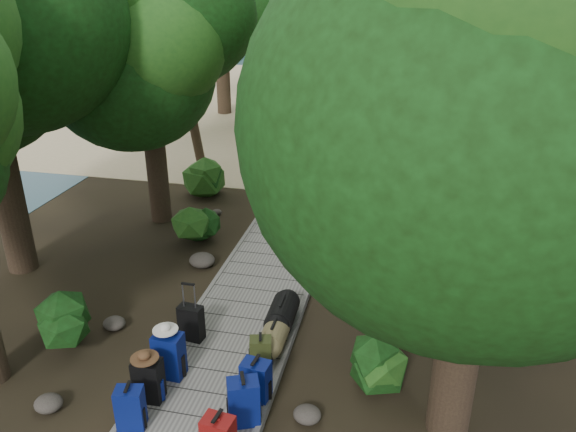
% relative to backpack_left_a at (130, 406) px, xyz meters
% --- Properties ---
extents(ground, '(120.00, 120.00, 0.00)m').
position_rel_backpack_left_a_xyz_m(ground, '(0.76, 4.36, -0.47)').
color(ground, '#2F2617').
rests_on(ground, ground).
extents(sand_beach, '(40.00, 22.00, 0.02)m').
position_rel_backpack_left_a_xyz_m(sand_beach, '(0.76, 20.36, -0.46)').
color(sand_beach, tan).
rests_on(sand_beach, ground).
extents(distant_hill, '(32.00, 16.00, 12.00)m').
position_rel_backpack_left_a_xyz_m(distant_hill, '(-39.24, 52.36, -0.47)').
color(distant_hill, black).
rests_on(distant_hill, ground).
extents(boardwalk, '(2.00, 12.00, 0.12)m').
position_rel_backpack_left_a_xyz_m(boardwalk, '(0.76, 5.36, -0.41)').
color(boardwalk, gray).
rests_on(boardwalk, ground).
extents(backpack_left_a, '(0.42, 0.33, 0.70)m').
position_rel_backpack_left_a_xyz_m(backpack_left_a, '(0.00, 0.00, 0.00)').
color(backpack_left_a, navy).
rests_on(backpack_left_a, boardwalk).
extents(backpack_left_b, '(0.42, 0.30, 0.75)m').
position_rel_backpack_left_a_xyz_m(backpack_left_b, '(0.00, 0.56, 0.02)').
color(backpack_left_b, black).
rests_on(backpack_left_b, boardwalk).
extents(backpack_left_c, '(0.45, 0.33, 0.82)m').
position_rel_backpack_left_a_xyz_m(backpack_left_c, '(0.08, 1.12, 0.06)').
color(backpack_left_c, navy).
rests_on(backpack_left_c, boardwalk).
extents(backpack_right_b, '(0.51, 0.45, 0.78)m').
position_rel_backpack_left_a_xyz_m(backpack_right_b, '(1.49, 0.42, 0.04)').
color(backpack_right_b, navy).
rests_on(backpack_right_b, boardwalk).
extents(backpack_right_c, '(0.44, 0.34, 0.70)m').
position_rel_backpack_left_a_xyz_m(backpack_right_c, '(1.53, 0.92, -0.00)').
color(backpack_right_c, navy).
rests_on(backpack_right_c, boardwalk).
extents(backpack_right_d, '(0.40, 0.33, 0.53)m').
position_rel_backpack_left_a_xyz_m(backpack_right_d, '(1.39, 1.69, -0.09)').
color(backpack_right_d, '#333F17').
rests_on(backpack_right_d, boardwalk).
extents(duffel_right_khaki, '(0.44, 0.65, 0.43)m').
position_rel_backpack_left_a_xyz_m(duffel_right_khaki, '(1.49, 2.17, -0.13)').
color(duffel_right_khaki, olive).
rests_on(duffel_right_khaki, boardwalk).
extents(duffel_right_black, '(0.50, 0.78, 0.48)m').
position_rel_backpack_left_a_xyz_m(duffel_right_black, '(1.48, 2.80, -0.11)').
color(duffel_right_black, black).
rests_on(duffel_right_black, boardwalk).
extents(suitcase_on_boardwalk, '(0.44, 0.28, 0.64)m').
position_rel_backpack_left_a_xyz_m(suitcase_on_boardwalk, '(0.06, 2.08, -0.03)').
color(suitcase_on_boardwalk, black).
rests_on(suitcase_on_boardwalk, boardwalk).
extents(lone_suitcase_on_sand, '(0.40, 0.26, 0.58)m').
position_rel_backpack_left_a_xyz_m(lone_suitcase_on_sand, '(1.25, 12.65, -0.16)').
color(lone_suitcase_on_sand, black).
rests_on(lone_suitcase_on_sand, sand_beach).
extents(hat_brown, '(0.41, 0.41, 0.12)m').
position_rel_backpack_left_a_xyz_m(hat_brown, '(0.00, 0.53, 0.46)').
color(hat_brown, '#51351E').
rests_on(hat_brown, backpack_left_b).
extents(hat_white, '(0.39, 0.39, 0.13)m').
position_rel_backpack_left_a_xyz_m(hat_white, '(0.06, 1.14, 0.53)').
color(hat_white, silver).
rests_on(hat_white, backpack_left_c).
extents(kayak, '(1.62, 3.37, 0.33)m').
position_rel_backpack_left_a_xyz_m(kayak, '(-2.44, 14.57, -0.29)').
color(kayak, red).
rests_on(kayak, sand_beach).
extents(sun_lounger, '(0.73, 2.09, 0.67)m').
position_rel_backpack_left_a_xyz_m(sun_lounger, '(4.14, 14.14, -0.12)').
color(sun_lounger, silver).
rests_on(sun_lounger, sand_beach).
extents(tree_right_a, '(5.09, 5.09, 8.49)m').
position_rel_backpack_left_a_xyz_m(tree_right_a, '(4.28, 1.06, 3.77)').
color(tree_right_a, black).
rests_on(tree_right_a, ground).
extents(tree_right_c, '(4.71, 4.71, 8.15)m').
position_rel_backpack_left_a_xyz_m(tree_right_c, '(4.17, 6.11, 3.60)').
color(tree_right_c, black).
rests_on(tree_right_c, ground).
extents(tree_right_e, '(4.69, 4.69, 8.44)m').
position_rel_backpack_left_a_xyz_m(tree_right_e, '(5.13, 11.08, 3.75)').
color(tree_right_e, black).
rests_on(tree_right_e, ground).
extents(tree_right_f, '(5.12, 5.12, 9.15)m').
position_rel_backpack_left_a_xyz_m(tree_right_f, '(7.28, 13.60, 4.11)').
color(tree_right_f, black).
rests_on(tree_right_f, ground).
extents(tree_left_c, '(4.25, 4.25, 7.40)m').
position_rel_backpack_left_a_xyz_m(tree_left_c, '(-2.67, 6.87, 3.23)').
color(tree_left_c, black).
rests_on(tree_left_c, ground).
extents(tree_back_a, '(5.03, 5.03, 8.71)m').
position_rel_backpack_left_a_xyz_m(tree_back_a, '(-0.81, 19.12, 3.88)').
color(tree_back_a, black).
rests_on(tree_back_a, ground).
extents(tree_back_c, '(4.70, 4.70, 8.46)m').
position_rel_backpack_left_a_xyz_m(tree_back_c, '(6.11, 19.85, 3.76)').
color(tree_back_c, black).
rests_on(tree_back_c, ground).
extents(tree_back_d, '(5.22, 5.22, 8.69)m').
position_rel_backpack_left_a_xyz_m(tree_back_d, '(-4.78, 18.27, 3.88)').
color(tree_back_d, black).
rests_on(tree_back_d, ground).
extents(palm_right_a, '(4.53, 4.53, 7.72)m').
position_rel_backpack_left_a_xyz_m(palm_right_a, '(3.99, 9.88, 3.39)').
color(palm_right_a, '#163910').
rests_on(palm_right_a, ground).
extents(palm_right_b, '(3.88, 3.88, 7.50)m').
position_rel_backpack_left_a_xyz_m(palm_right_b, '(5.90, 14.93, 3.28)').
color(palm_right_b, '#163910').
rests_on(palm_right_b, ground).
extents(palm_right_c, '(3.94, 3.94, 6.26)m').
position_rel_backpack_left_a_xyz_m(palm_right_c, '(3.03, 16.35, 2.66)').
color(palm_right_c, '#163910').
rests_on(palm_right_c, ground).
extents(palm_left_a, '(4.11, 4.11, 6.54)m').
position_rel_backpack_left_a_xyz_m(palm_left_a, '(-3.36, 10.95, 2.80)').
color(palm_left_a, '#163910').
rests_on(palm_left_a, ground).
extents(rock_left_a, '(0.42, 0.38, 0.23)m').
position_rel_backpack_left_a_xyz_m(rock_left_a, '(-1.41, 0.13, -0.35)').
color(rock_left_a, '#4C473F').
rests_on(rock_left_a, ground).
extents(rock_left_b, '(0.41, 0.37, 0.22)m').
position_rel_backpack_left_a_xyz_m(rock_left_b, '(-1.48, 2.20, -0.36)').
color(rock_left_b, '#4C473F').
rests_on(rock_left_b, ground).
extents(rock_left_c, '(0.56, 0.50, 0.31)m').
position_rel_backpack_left_a_xyz_m(rock_left_c, '(-0.75, 4.72, -0.32)').
color(rock_left_c, '#4C473F').
rests_on(rock_left_c, ground).
extents(rock_left_d, '(0.26, 0.24, 0.14)m').
position_rel_backpack_left_a_xyz_m(rock_left_d, '(-1.38, 7.45, -0.40)').
color(rock_left_d, '#4C473F').
rests_on(rock_left_d, ground).
extents(rock_right_a, '(0.41, 0.37, 0.22)m').
position_rel_backpack_left_a_xyz_m(rock_right_a, '(2.33, 0.74, -0.36)').
color(rock_right_a, '#4C473F').
rests_on(rock_right_a, ground).
extents(rock_right_b, '(0.49, 0.44, 0.27)m').
position_rel_backpack_left_a_xyz_m(rock_right_b, '(3.56, 3.39, -0.34)').
color(rock_right_b, '#4C473F').
rests_on(rock_right_b, ground).
extents(rock_right_c, '(0.31, 0.28, 0.17)m').
position_rel_backpack_left_a_xyz_m(rock_right_c, '(2.37, 5.95, -0.38)').
color(rock_right_c, '#4C473F').
rests_on(rock_right_c, ground).
extents(rock_right_d, '(0.61, 0.55, 0.33)m').
position_rel_backpack_left_a_xyz_m(rock_right_d, '(3.74, 7.96, -0.30)').
color(rock_right_d, '#4C473F').
rests_on(rock_right_d, ground).
extents(shrub_left_a, '(1.09, 1.09, 0.98)m').
position_rel_backpack_left_a_xyz_m(shrub_left_a, '(-2.03, 1.48, 0.02)').
color(shrub_left_a, '#1E4F17').
rests_on(shrub_left_a, ground).
extents(shrub_left_b, '(1.00, 1.00, 0.90)m').
position_rel_backpack_left_a_xyz_m(shrub_left_b, '(-1.14, 5.76, -0.02)').
color(shrub_left_b, '#1E4F17').
rests_on(shrub_left_b, ground).
extents(shrub_left_c, '(1.38, 1.38, 1.24)m').
position_rel_backpack_left_a_xyz_m(shrub_left_c, '(-2.13, 8.76, 0.15)').
color(shrub_left_c, '#1E4F17').
rests_on(shrub_left_c, ground).
extents(shrub_right_a, '(1.05, 1.05, 0.94)m').
position_rel_backpack_left_a_xyz_m(shrub_right_a, '(3.20, 1.82, 0.00)').
color(shrub_right_a, '#1E4F17').
rests_on(shrub_right_a, ground).
extents(shrub_right_b, '(1.46, 1.46, 1.32)m').
position_rel_backpack_left_a_xyz_m(shrub_right_b, '(3.41, 5.96, 0.19)').
color(shrub_right_b, '#1E4F17').
rests_on(shrub_right_b, ground).
extents(shrub_right_c, '(0.78, 0.78, 0.70)m').
position_rel_backpack_left_a_xyz_m(shrub_right_c, '(2.73, 9.90, -0.12)').
color(shrub_right_c, '#1E4F17').
rests_on(shrub_right_c, ground).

